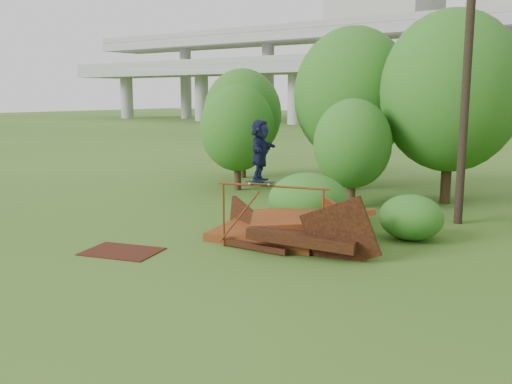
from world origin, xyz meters
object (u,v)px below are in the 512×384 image
Objects in this scene: flat_plate at (122,252)px; utility_pole at (467,67)px; scrap_pile at (290,231)px; skater at (260,151)px.

utility_pole is at bearing 54.72° from flat_plate.
scrap_pile is 2.63m from skater.
skater reaches higher than scrap_pile.
scrap_pile is 0.57× the size of utility_pole.
utility_pole is at bearing 61.07° from scrap_pile.
utility_pole reaches higher than skater.
scrap_pile is 4.81m from flat_plate.
skater is (-0.36, -0.99, 2.41)m from scrap_pile.
utility_pole reaches higher than flat_plate.
flat_plate is at bearing 109.66° from skater.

